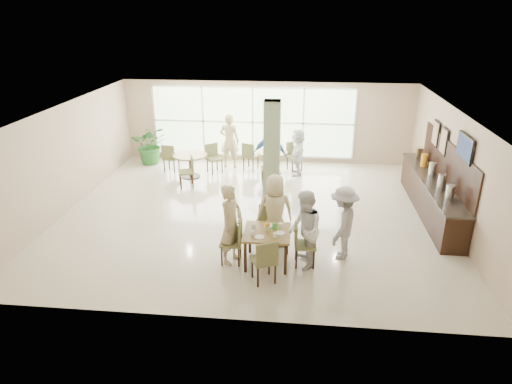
# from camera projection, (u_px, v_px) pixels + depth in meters

# --- Properties ---
(ground) EXTENTS (10.00, 10.00, 0.00)m
(ground) POSITION_uv_depth(u_px,v_px,m) (253.00, 213.00, 12.22)
(ground) COLOR beige
(ground) RESTS_ON ground
(room_shell) EXTENTS (10.00, 10.00, 10.00)m
(room_shell) POSITION_uv_depth(u_px,v_px,m) (253.00, 152.00, 11.58)
(room_shell) COLOR white
(room_shell) RESTS_ON ground
(window_bank) EXTENTS (7.00, 0.04, 7.00)m
(window_bank) POSITION_uv_depth(u_px,v_px,m) (253.00, 122.00, 15.85)
(window_bank) COLOR silver
(window_bank) RESTS_ON ground
(column) EXTENTS (0.45, 0.45, 2.80)m
(column) POSITION_uv_depth(u_px,v_px,m) (272.00, 150.00, 12.76)
(column) COLOR #677853
(column) RESTS_ON ground
(main_table) EXTENTS (0.98, 0.98, 0.75)m
(main_table) POSITION_uv_depth(u_px,v_px,m) (267.00, 235.00, 9.60)
(main_table) COLOR olive
(main_table) RESTS_ON ground
(round_table_left) EXTENTS (1.11, 1.11, 0.75)m
(round_table_left) POSITION_uv_depth(u_px,v_px,m) (190.00, 160.00, 14.62)
(round_table_left) COLOR olive
(round_table_left) RESTS_ON ground
(round_table_right) EXTENTS (1.00, 1.00, 0.75)m
(round_table_right) POSITION_uv_depth(u_px,v_px,m) (272.00, 158.00, 14.91)
(round_table_right) COLOR olive
(round_table_right) RESTS_ON ground
(chairs_main_table) EXTENTS (2.04, 1.96, 0.95)m
(chairs_main_table) POSITION_uv_depth(u_px,v_px,m) (266.00, 243.00, 9.67)
(chairs_main_table) COLOR brown
(chairs_main_table) RESTS_ON ground
(chairs_table_left) EXTENTS (2.03, 1.94, 0.95)m
(chairs_table_left) POSITION_uv_depth(u_px,v_px,m) (191.00, 163.00, 14.68)
(chairs_table_left) COLOR brown
(chairs_table_left) RESTS_ON ground
(chairs_table_right) EXTENTS (2.08, 1.86, 0.95)m
(chairs_table_right) POSITION_uv_depth(u_px,v_px,m) (271.00, 160.00, 14.92)
(chairs_table_right) COLOR brown
(chairs_table_right) RESTS_ON ground
(tabletop_clutter) EXTENTS (0.72, 0.76, 0.21)m
(tabletop_clutter) POSITION_uv_depth(u_px,v_px,m) (268.00, 229.00, 9.54)
(tabletop_clutter) COLOR white
(tabletop_clutter) RESTS_ON main_table
(buffet_counter) EXTENTS (0.64, 4.70, 1.95)m
(buffet_counter) POSITION_uv_depth(u_px,v_px,m) (432.00, 194.00, 12.04)
(buffet_counter) COLOR black
(buffet_counter) RESTS_ON ground
(wall_tv) EXTENTS (0.06, 1.00, 0.58)m
(wall_tv) POSITION_uv_depth(u_px,v_px,m) (465.00, 148.00, 10.39)
(wall_tv) COLOR black
(wall_tv) RESTS_ON ground
(framed_art_a) EXTENTS (0.05, 0.55, 0.70)m
(framed_art_a) POSITION_uv_depth(u_px,v_px,m) (444.00, 141.00, 11.98)
(framed_art_a) COLOR black
(framed_art_a) RESTS_ON ground
(framed_art_b) EXTENTS (0.05, 0.55, 0.70)m
(framed_art_b) POSITION_uv_depth(u_px,v_px,m) (436.00, 133.00, 12.72)
(framed_art_b) COLOR black
(framed_art_b) RESTS_ON ground
(potted_plant) EXTENTS (1.47, 1.47, 1.35)m
(potted_plant) POSITION_uv_depth(u_px,v_px,m) (151.00, 145.00, 15.87)
(potted_plant) COLOR #265F26
(potted_plant) RESTS_ON ground
(teen_left) EXTENTS (0.64, 0.76, 1.76)m
(teen_left) POSITION_uv_depth(u_px,v_px,m) (231.00, 224.00, 9.59)
(teen_left) COLOR tan
(teen_left) RESTS_ON ground
(teen_far) EXTENTS (0.92, 0.65, 1.71)m
(teen_far) POSITION_uv_depth(u_px,v_px,m) (275.00, 211.00, 10.27)
(teen_far) COLOR tan
(teen_far) RESTS_ON ground
(teen_right) EXTENTS (0.77, 0.92, 1.70)m
(teen_right) POSITION_uv_depth(u_px,v_px,m) (305.00, 230.00, 9.42)
(teen_right) COLOR white
(teen_right) RESTS_ON ground
(teen_standing) EXTENTS (0.93, 1.20, 1.64)m
(teen_standing) POSITION_uv_depth(u_px,v_px,m) (343.00, 223.00, 9.79)
(teen_standing) COLOR #9B9B9D
(teen_standing) RESTS_ON ground
(adult_a) EXTENTS (1.14, 0.76, 1.81)m
(adult_a) POSITION_uv_depth(u_px,v_px,m) (269.00, 156.00, 13.94)
(adult_a) COLOR #3F6DBF
(adult_a) RESTS_ON ground
(adult_b) EXTENTS (0.66, 1.44, 1.53)m
(adult_b) POSITION_uv_depth(u_px,v_px,m) (298.00, 152.00, 14.78)
(adult_b) COLOR white
(adult_b) RESTS_ON ground
(adult_standing) EXTENTS (0.72, 0.51, 1.86)m
(adult_standing) POSITION_uv_depth(u_px,v_px,m) (229.00, 141.00, 15.38)
(adult_standing) COLOR tan
(adult_standing) RESTS_ON ground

